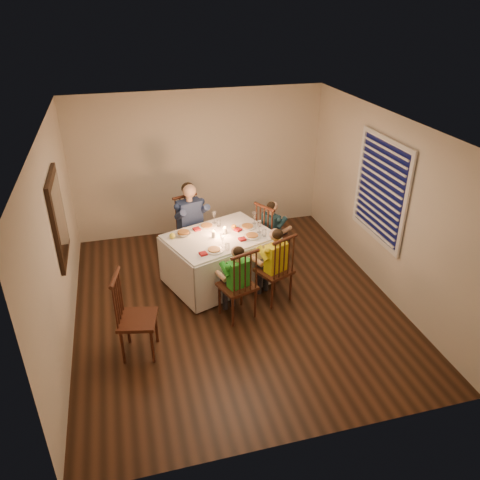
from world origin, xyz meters
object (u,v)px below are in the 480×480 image
object	(u,v)px
chair_adult	(193,258)
chair_near_left	(237,315)
adult	(193,258)
child_teal	(271,262)
child_green	(237,315)
chair_near_right	(273,299)
chair_end	(271,262)
serving_bowl	(183,234)
chair_extra	(142,352)
dining_table	(220,249)
child_yellow	(273,299)

from	to	relation	value
chair_adult	chair_near_left	distance (m)	1.76
adult	child_teal	world-z (taller)	adult
adult	child_green	size ratio (longest dim) A/B	1.22
chair_near_left	chair_near_right	bearing A→B (deg)	-176.56
chair_near_right	child_teal	distance (m)	1.06
chair_end	child_teal	world-z (taller)	child_teal
chair_near_right	serving_bowl	xyz separation A→B (m)	(-1.16, 0.81, 0.83)
chair_extra	child_teal	size ratio (longest dim) A/B	1.03
chair_extra	chair_near_right	bearing A→B (deg)	-58.64
adult	serving_bowl	distance (m)	1.09
dining_table	child_green	distance (m)	1.08
chair_end	adult	size ratio (longest dim) A/B	0.81
chair_extra	child_yellow	bearing A→B (deg)	-58.64
child_teal	serving_bowl	world-z (taller)	serving_bowl
child_teal	child_green	bearing A→B (deg)	116.43
chair_adult	child_teal	size ratio (longest dim) A/B	0.99
adult	child_yellow	xyz separation A→B (m)	(0.94, -1.48, 0.00)
chair_extra	child_yellow	distance (m)	2.09
dining_table	serving_bowl	xyz separation A→B (m)	(-0.52, 0.14, 0.26)
chair_near_right	child_yellow	world-z (taller)	child_yellow
child_green	chair_adult	bearing A→B (deg)	-97.68
child_yellow	chair_near_right	bearing A→B (deg)	180.00
chair_extra	child_teal	bearing A→B (deg)	-40.95
chair_near_right	chair_near_left	bearing A→B (deg)	-1.29
dining_table	chair_adult	size ratio (longest dim) A/B	1.67
child_green	child_yellow	bearing A→B (deg)	-176.56
chair_adult	child_yellow	world-z (taller)	child_yellow
chair_near_left	chair_end	size ratio (longest dim) A/B	1.00
chair_end	chair_near_right	bearing A→B (deg)	135.73
chair_near_left	chair_extra	world-z (taller)	chair_extra
dining_table	chair_adult	world-z (taller)	dining_table
dining_table	adult	xyz separation A→B (m)	(-0.30, 0.82, -0.57)
chair_near_right	dining_table	bearing A→B (deg)	-69.35
chair_near_right	chair_extra	size ratio (longest dim) A/B	0.96
chair_near_left	child_teal	bearing A→B (deg)	-144.58
chair_near_left	chair_near_right	size ratio (longest dim) A/B	1.00
chair_extra	dining_table	bearing A→B (deg)	-32.23
chair_near_left	chair_near_right	distance (m)	0.66
chair_near_left	chair_end	bearing A→B (deg)	-144.58
dining_table	chair_extra	xyz separation A→B (m)	(-1.33, -1.34, -0.57)
dining_table	chair_near_right	world-z (taller)	dining_table
chair_adult	chair_extra	size ratio (longest dim) A/B	0.96
dining_table	chair_end	xyz separation A→B (m)	(0.95, 0.34, -0.57)
chair_near_left	child_green	size ratio (longest dim) A/B	0.99
child_green	child_teal	distance (m)	1.56
dining_table	child_green	size ratio (longest dim) A/B	1.65
serving_bowl	adult	bearing A→B (deg)	71.91
chair_near_right	adult	bearing A→B (deg)	-80.81
dining_table	child_teal	xyz separation A→B (m)	(0.95, 0.34, -0.57)
child_green	chair_extra	bearing A→B (deg)	-1.27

